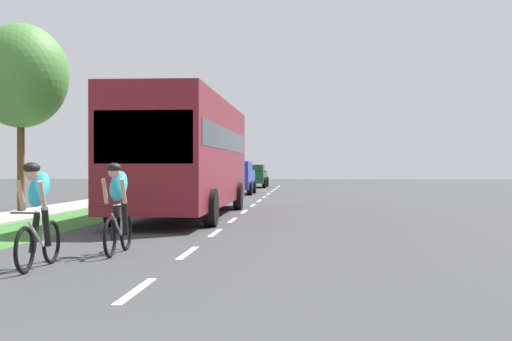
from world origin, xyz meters
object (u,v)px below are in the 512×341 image
at_px(cyclist_lead, 38,214).
at_px(suv_blue, 235,177).
at_px(pickup_dark_green, 252,176).
at_px(cyclist_trailing, 118,207).
at_px(street_tree_near, 21,76).
at_px(bus_maroon, 187,151).

distance_m(cyclist_lead, suv_blue, 27.84).
bearing_deg(cyclist_lead, pickup_dark_green, 89.91).
xyz_separation_m(cyclist_trailing, pickup_dark_green, (-0.65, 38.23, 0.02)).
xyz_separation_m(cyclist_lead, cyclist_trailing, (0.72, 1.79, 0.00)).
bearing_deg(cyclist_trailing, street_tree_near, 120.24).
relative_size(cyclist_lead, pickup_dark_green, 0.34).
height_order(cyclist_trailing, pickup_dark_green, pickup_dark_green).
height_order(cyclist_trailing, suv_blue, suv_blue).
distance_m(cyclist_lead, cyclist_trailing, 1.93).
bearing_deg(bus_maroon, cyclist_trailing, -87.65).
bearing_deg(suv_blue, cyclist_lead, -90.14).
distance_m(suv_blue, pickup_dark_green, 12.18).
height_order(bus_maroon, pickup_dark_green, bus_maroon).
xyz_separation_m(cyclist_lead, suv_blue, (0.07, 27.84, 0.14)).
xyz_separation_m(pickup_dark_green, street_tree_near, (-5.44, -27.77, 3.65)).
bearing_deg(cyclist_lead, street_tree_near, 113.71).
bearing_deg(cyclist_trailing, bus_maroon, 92.35).
height_order(cyclist_lead, suv_blue, suv_blue).
height_order(pickup_dark_green, street_tree_near, street_tree_near).
bearing_deg(street_tree_near, suv_blue, 70.76).
bearing_deg(street_tree_near, bus_maroon, -11.55).
relative_size(cyclist_lead, cyclist_trailing, 1.00).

